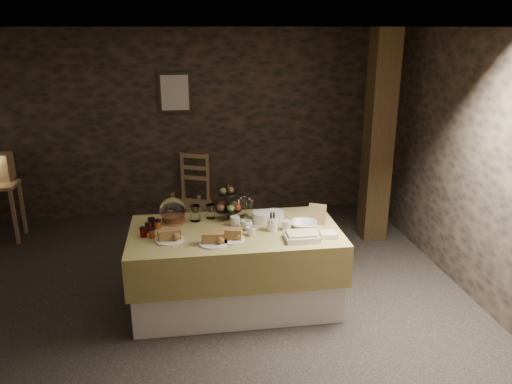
{
  "coord_description": "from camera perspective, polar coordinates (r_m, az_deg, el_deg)",
  "views": [
    {
      "loc": [
        -0.04,
        -4.46,
        2.61
      ],
      "look_at": [
        0.63,
        0.2,
        1.04
      ],
      "focal_mm": 35.0,
      "sensor_mm": 36.0,
      "label": 1
    }
  ],
  "objects": [
    {
      "name": "buffet_table",
      "position": [
        4.86,
        -2.38,
        -7.96
      ],
      "size": [
        1.98,
        1.05,
        0.78
      ],
      "color": "white",
      "rests_on": "ground_plane"
    },
    {
      "name": "mug_d",
      "position": [
        4.71,
        3.52,
        -3.82
      ],
      "size": [
        0.08,
        0.08,
        0.09
      ],
      "primitive_type": "cylinder",
      "color": "white",
      "rests_on": "buffet_table"
    },
    {
      "name": "bread_platter_left",
      "position": [
        4.54,
        -9.88,
        -5.02
      ],
      "size": [
        0.26,
        0.26,
        0.11
      ],
      "color": "white",
      "rests_on": "buffet_table"
    },
    {
      "name": "chair",
      "position": [
        6.99,
        -7.47,
        0.02
      ],
      "size": [
        0.57,
        0.56,
        0.73
      ],
      "rotation": [
        0.0,
        0.0,
        -0.41
      ],
      "color": "olive",
      "rests_on": "ground_plane"
    },
    {
      "name": "cake_dome",
      "position": [
        4.93,
        -9.47,
        -2.24
      ],
      "size": [
        0.26,
        0.26,
        0.26
      ],
      "color": "olive",
      "rests_on": "buffet_table"
    },
    {
      "name": "room_shell",
      "position": [
        4.58,
        -7.54,
        5.07
      ],
      "size": [
        5.52,
        5.02,
        2.6
      ],
      "color": "black",
      "rests_on": "ground"
    },
    {
      "name": "menu_frame",
      "position": [
        4.86,
        6.98,
        -2.64
      ],
      "size": [
        0.18,
        0.14,
        0.22
      ],
      "primitive_type": "cube",
      "rotation": [
        -0.24,
        0.0,
        -0.47
      ],
      "color": "olive",
      "rests_on": "buffet_table"
    },
    {
      "name": "plate_stack_b",
      "position": [
        4.95,
        2.03,
        -2.7
      ],
      "size": [
        0.2,
        0.2,
        0.08
      ],
      "primitive_type": "cylinder",
      "color": "white",
      "rests_on": "buffet_table"
    },
    {
      "name": "cup_a",
      "position": [
        4.71,
        -1.13,
        -3.79
      ],
      "size": [
        0.11,
        0.11,
        0.09
      ],
      "primitive_type": "imported",
      "rotation": [
        0.0,
        0.0,
        -0.02
      ],
      "color": "white",
      "rests_on": "buffet_table"
    },
    {
      "name": "cutlery_holder",
      "position": [
        4.68,
        1.88,
        -3.72
      ],
      "size": [
        0.1,
        0.1,
        0.12
      ],
      "primitive_type": "cylinder",
      "color": "white",
      "rests_on": "buffet_table"
    },
    {
      "name": "bowl",
      "position": [
        4.77,
        5.5,
        -3.75
      ],
      "size": [
        0.29,
        0.29,
        0.06
      ],
      "primitive_type": "imported",
      "rotation": [
        0.0,
        0.0,
        -0.22
      ],
      "color": "white",
      "rests_on": "buffet_table"
    },
    {
      "name": "jam_jars",
      "position": [
        4.75,
        -11.94,
        -4.1
      ],
      "size": [
        0.18,
        0.32,
        0.07
      ],
      "color": "#540307",
      "rests_on": "buffet_table"
    },
    {
      "name": "bread_platter_right",
      "position": [
        4.5,
        -2.91,
        -4.98
      ],
      "size": [
        0.26,
        0.26,
        0.11
      ],
      "color": "white",
      "rests_on": "buffet_table"
    },
    {
      "name": "storage_jar_b",
      "position": [
        5.0,
        -5.21,
        -2.21
      ],
      "size": [
        0.09,
        0.09,
        0.14
      ],
      "primitive_type": "cylinder",
      "color": "white",
      "rests_on": "buffet_table"
    },
    {
      "name": "storage_jar_a",
      "position": [
        4.94,
        -6.96,
        -2.41
      ],
      "size": [
        0.1,
        0.1,
        0.16
      ],
      "primitive_type": "cylinder",
      "color": "white",
      "rests_on": "buffet_table"
    },
    {
      "name": "square_dish",
      "position": [
        4.6,
        8.27,
        -4.84
      ],
      "size": [
        0.14,
        0.14,
        0.04
      ],
      "primitive_type": "cube",
      "color": "white",
      "rests_on": "buffet_table"
    },
    {
      "name": "framed_picture",
      "position": [
        6.98,
        -9.26,
        11.15
      ],
      "size": [
        0.45,
        0.04,
        0.55
      ],
      "color": "#2D2418",
      "rests_on": "room_shell"
    },
    {
      "name": "timber_column",
      "position": [
        6.31,
        13.82,
        5.95
      ],
      "size": [
        0.3,
        0.3,
        2.6
      ],
      "primitive_type": "cube",
      "color": "black",
      "rests_on": "ground_plane"
    },
    {
      "name": "bread_platter_center",
      "position": [
        4.43,
        -4.92,
        -5.44
      ],
      "size": [
        0.26,
        0.26,
        0.11
      ],
      "color": "white",
      "rests_on": "buffet_table"
    },
    {
      "name": "cup_b",
      "position": [
        4.57,
        -0.57,
        -4.52
      ],
      "size": [
        0.12,
        0.12,
        0.08
      ],
      "primitive_type": "imported",
      "rotation": [
        0.0,
        0.0,
        -0.39
      ],
      "color": "white",
      "rests_on": "buffet_table"
    },
    {
      "name": "fruit_stand",
      "position": [
        4.92,
        -3.15,
        -1.56
      ],
      "size": [
        0.26,
        0.26,
        0.37
      ],
      "rotation": [
        0.0,
        0.0,
        0.36
      ],
      "color": "black",
      "rests_on": "buffet_table"
    },
    {
      "name": "mug_c",
      "position": [
        4.79,
        -2.41,
        -3.36
      ],
      "size": [
        0.09,
        0.09,
        0.09
      ],
      "primitive_type": "cylinder",
      "color": "white",
      "rests_on": "buffet_table"
    },
    {
      "name": "ground_plane",
      "position": [
        5.16,
        -6.8,
        -12.03
      ],
      "size": [
        5.5,
        5.0,
        0.01
      ],
      "primitive_type": "cube",
      "color": "black",
      "rests_on": "ground"
    },
    {
      "name": "plate_stack_a",
      "position": [
        4.88,
        0.67,
        -2.88
      ],
      "size": [
        0.19,
        0.19,
        0.1
      ],
      "primitive_type": "cylinder",
      "color": "white",
      "rests_on": "buffet_table"
    },
    {
      "name": "tart_dish",
      "position": [
        4.51,
        5.23,
        -5.05
      ],
      "size": [
        0.3,
        0.22,
        0.07
      ],
      "color": "white",
      "rests_on": "buffet_table"
    }
  ]
}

